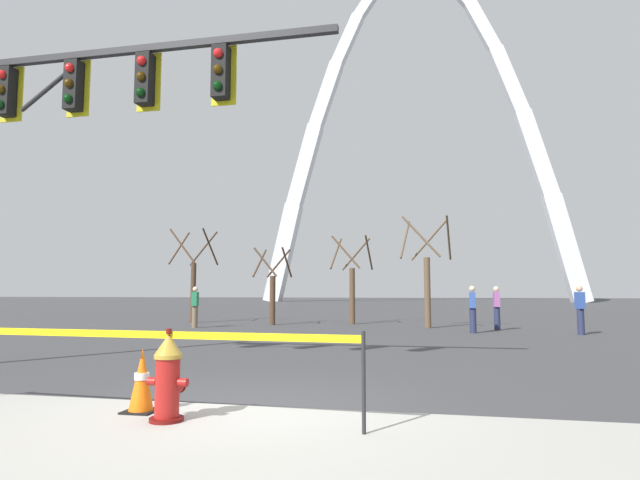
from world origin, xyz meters
name	(u,v)px	position (x,y,z in m)	size (l,w,h in m)	color
ground_plane	(248,409)	(0.00, 0.00, 0.00)	(240.00, 240.00, 0.00)	#3D3D3F
fire_hydrant	(168,377)	(-0.63, -0.80, 0.47)	(0.46, 0.48, 0.99)	#5E0F0D
caution_tape_barrier	(122,355)	(-1.21, -0.77, 0.69)	(5.47, 0.27, 1.00)	#232326
traffic_cone_by_hydrant	(142,381)	(-1.13, -0.46, 0.36)	(0.36, 0.36, 0.73)	black
traffic_signal_gantry	(51,123)	(-4.44, 1.89, 4.40)	(7.82, 0.44, 6.00)	#232326
monument_arch	(415,149)	(0.00, 68.80, 21.54)	(44.07, 2.27, 49.75)	silver
tree_far_left	(193,281)	(-8.50, 16.36, 1.87)	(1.94, 1.95, 4.21)	#473323
tree_left_mid	(273,291)	(-4.49, 15.55, 1.44)	(1.51, 1.52, 3.24)	#473323
tree_center_left	(352,285)	(-1.28, 16.77, 1.69)	(1.76, 1.77, 3.79)	brown
tree_center_right	(427,279)	(1.94, 14.86, 1.90)	(1.97, 1.98, 4.27)	brown
pedestrian_walking_left	(497,308)	(4.41, 14.21, 0.82)	(0.22, 0.35, 1.59)	#232847
pedestrian_standing_center	(195,307)	(-6.89, 13.16, 0.82)	(0.26, 0.37, 1.59)	brown
pedestrian_walking_right	(473,309)	(3.46, 12.64, 0.82)	(0.23, 0.36, 1.59)	#232847
pedestrian_near_trees	(580,309)	(6.84, 12.66, 0.82)	(0.27, 0.38, 1.59)	#232847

